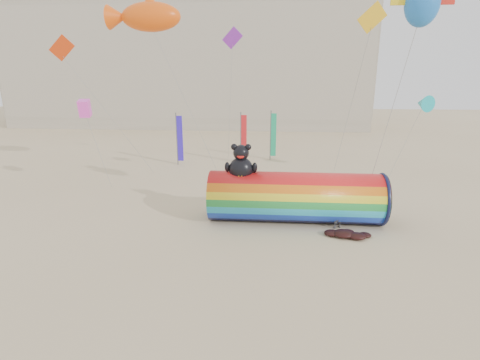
# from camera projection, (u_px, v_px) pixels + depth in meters

# --- Properties ---
(ground) EXTENTS (160.00, 160.00, 0.00)m
(ground) POSITION_uv_depth(u_px,v_px,m) (230.00, 224.00, 22.85)
(ground) COLOR #CCB58C
(ground) RESTS_ON ground
(hotel_building) EXTENTS (60.40, 15.40, 20.60)m
(hotel_building) POSITION_uv_depth(u_px,v_px,m) (189.00, 65.00, 65.00)
(hotel_building) COLOR #B7AD99
(hotel_building) RESTS_ON ground
(windsock_assembly) EXTENTS (10.62, 3.23, 4.90)m
(windsock_assembly) POSITION_uv_depth(u_px,v_px,m) (295.00, 196.00, 22.99)
(windsock_assembly) COLOR red
(windsock_assembly) RESTS_ON ground
(kite_handler) EXTENTS (0.80, 0.72, 1.85)m
(kite_handler) POSITION_uv_depth(u_px,v_px,m) (338.00, 213.00, 22.05)
(kite_handler) COLOR #4E4E55
(kite_handler) RESTS_ON ground
(fabric_bundle) EXTENTS (2.62, 1.35, 0.41)m
(fabric_bundle) POSITION_uv_depth(u_px,v_px,m) (347.00, 234.00, 21.04)
(fabric_bundle) COLOR #330C09
(fabric_bundle) RESTS_ON ground
(festival_banners) EXTENTS (9.93, 3.18, 5.20)m
(festival_banners) POSITION_uv_depth(u_px,v_px,m) (233.00, 137.00, 38.10)
(festival_banners) COLOR #59595E
(festival_banners) RESTS_ON ground
(flying_kites) EXTENTS (27.86, 14.53, 7.87)m
(flying_kites) POSITION_uv_depth(u_px,v_px,m) (207.00, 27.00, 25.38)
(flying_kites) COLOR #FF580D
(flying_kites) RESTS_ON ground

